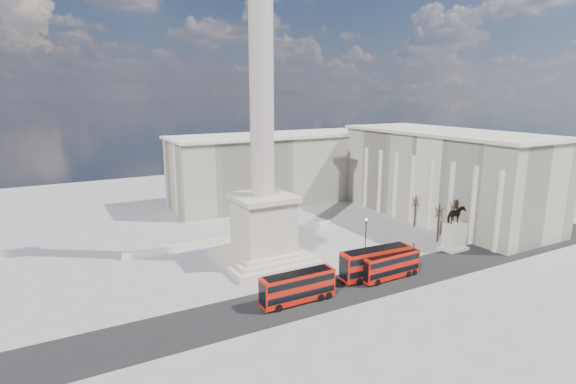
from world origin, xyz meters
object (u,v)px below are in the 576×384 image
Objects in this scene: victorian_lamp at (366,233)px; equestrian_statue at (455,232)px; red_bus_b at (390,265)px; red_bus_c at (376,262)px; pedestrian_walking at (414,247)px; nelsons_column at (263,182)px; red_bus_a at (298,287)px; pedestrian_standing at (458,239)px; pedestrian_crossing at (369,259)px.

equestrian_statue reaches higher than victorian_lamp.
red_bus_b is 2.03m from red_bus_c.
red_bus_c is 19.68m from equestrian_statue.
equestrian_statue is 7.49m from pedestrian_walking.
pedestrian_walking is (24.11, -8.43, -12.13)m from nelsons_column.
red_bus_c is 1.26× the size of equestrian_statue.
red_bus_b is at bearing 1.09° from red_bus_a.
red_bus_c is 1.82× the size of victorian_lamp.
victorian_lamp is 8.92m from pedestrian_walking.
pedestrian_walking reaches higher than pedestrian_standing.
red_bus_a is at bearing 72.23° from pedestrian_crossing.
pedestrian_standing is at bearing 9.99° from red_bus_a.
pedestrian_walking is (12.76, 5.57, -1.56)m from red_bus_c.
nelsons_column reaches higher than pedestrian_crossing.
nelsons_column is at bearing 131.88° from red_bus_c.
pedestrian_walking is at bearing -123.82° from pedestrian_crossing.
victorian_lamp reaches higher than pedestrian_walking.
pedestrian_standing is (36.54, 6.38, -1.37)m from red_bus_a.
pedestrian_crossing is at bearing -33.88° from nelsons_column.
pedestrian_crossing is (13.81, -9.27, -12.05)m from nelsons_column.
red_bus_c reaches higher than red_bus_b.
nelsons_column reaches higher than equestrian_statue.
red_bus_a is 6.39× the size of pedestrian_walking.
red_bus_a is 5.80× the size of pedestrian_crossing.
red_bus_b is 5.60× the size of pedestrian_crossing.
nelsons_column is at bearing -45.53° from pedestrian_standing.
victorian_lamp reaches higher than red_bus_b.
victorian_lamp is (4.91, 8.72, 1.26)m from red_bus_c.
nelsons_column is 19.00m from red_bus_a.
equestrian_statue reaches higher than pedestrian_walking.
red_bus_a is at bearing -20.73° from pedestrian_standing.
red_bus_c is at bearing 5.99° from red_bus_a.
victorian_lamp reaches higher than pedestrian_standing.
pedestrian_standing is at bearing -11.99° from victorian_lamp.
nelsons_column is at bearing 148.36° from pedestrian_walking.
pedestrian_walking is (26.61, 7.00, -1.34)m from red_bus_a.
red_bus_b is at bearing 133.53° from pedestrian_crossing.
red_bus_c reaches higher than pedestrian_standing.
red_bus_a reaches higher than red_bus_b.
pedestrian_crossing is at bearing 174.33° from equestrian_statue.
red_bus_a is 17.49m from pedestrian_crossing.
pedestrian_walking is at bearing 14.83° from red_bus_a.
victorian_lamp is 4.04× the size of pedestrian_standing.
pedestrian_crossing is at bearing 172.30° from pedestrian_walking.
pedestrian_crossing is (-10.29, -0.84, 0.08)m from pedestrian_walking.
pedestrian_standing is (22.69, 4.95, -1.59)m from red_bus_c.
nelsons_column is 8.15× the size of victorian_lamp.
red_bus_c is at bearing 143.05° from red_bus_b.
nelsons_column is 4.47× the size of red_bus_c.
red_bus_c is 10.09m from victorian_lamp.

